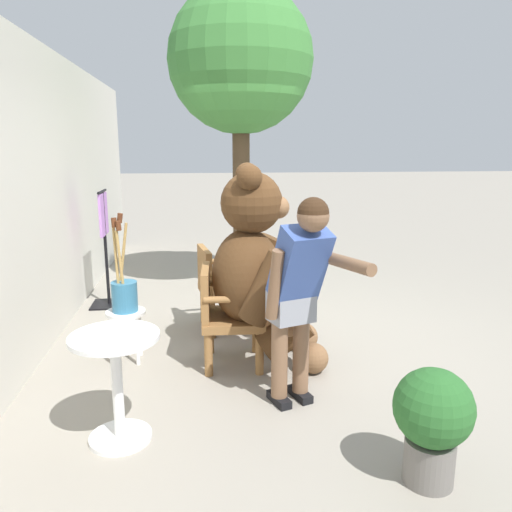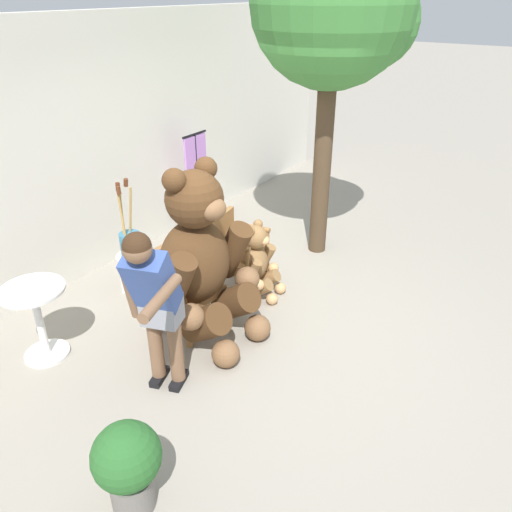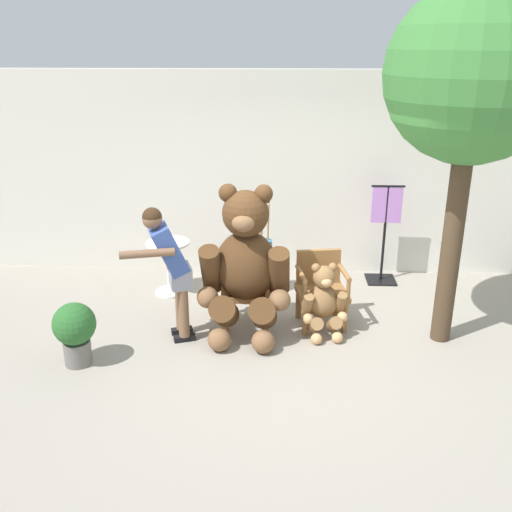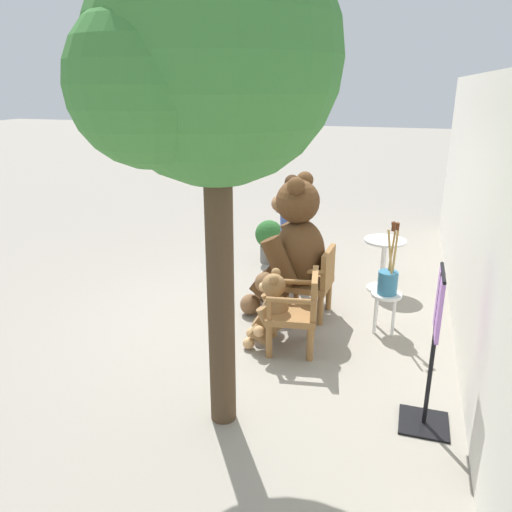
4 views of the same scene
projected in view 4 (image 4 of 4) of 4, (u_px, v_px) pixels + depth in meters
The scene contains 13 objects.
ground_plane at pixel (248, 322), 5.94m from camera, with size 60.00×60.00×0.00m, color gray.
back_wall at pixel (483, 225), 4.81m from camera, with size 10.00×0.16×2.80m, color silver.
wooden_chair_left at pixel (314, 280), 5.98m from camera, with size 0.58×0.55×0.86m.
wooden_chair_right at pixel (298, 309), 5.21m from camera, with size 0.64×0.60×0.86m.
teddy_bear_large at pixel (292, 247), 5.94m from camera, with size 1.03×0.99×1.72m.
teddy_bear_small at pixel (271, 310), 5.29m from camera, with size 0.53×0.52×0.86m.
person_visitor at pixel (292, 223), 6.69m from camera, with size 0.71×0.64×1.54m.
white_stool at pixel (386, 302), 5.63m from camera, with size 0.34×0.34×0.46m.
brush_bucket at pixel (388, 279), 5.54m from camera, with size 0.22×0.22×0.85m.
round_side_table at pixel (384, 259), 6.75m from camera, with size 0.56×0.56×0.72m.
patio_tree at pixel (204, 66), 3.28m from camera, with size 1.82×1.73×3.72m.
potted_plant at pixel (269, 238), 7.84m from camera, with size 0.44×0.44×0.68m.
clothing_display_stand at pixel (433, 348), 3.92m from camera, with size 0.44×0.40×1.36m.
Camera 4 is at (5.09, 1.70, 2.68)m, focal length 35.00 mm.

